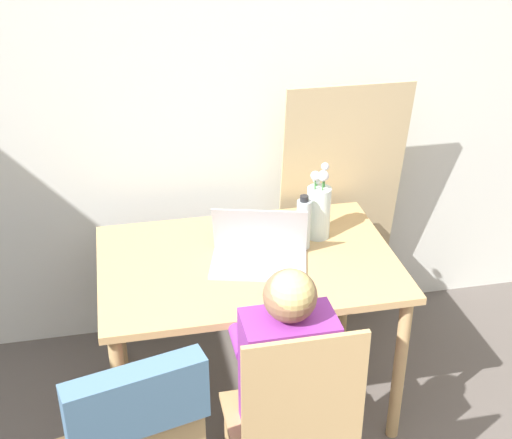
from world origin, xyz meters
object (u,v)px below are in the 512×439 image
(laptop, at_px, (259,250))
(flower_vase, at_px, (319,209))
(water_bottle, at_px, (303,223))
(person_seated, at_px, (284,365))
(chair_occupied, at_px, (292,431))

(laptop, distance_m, flower_vase, 0.33)
(flower_vase, xyz_separation_m, water_bottle, (-0.08, -0.07, -0.02))
(person_seated, bearing_deg, flower_vase, -114.28)
(laptop, xyz_separation_m, flower_vase, (0.28, 0.15, 0.08))
(water_bottle, bearing_deg, laptop, -159.02)
(chair_occupied, xyz_separation_m, laptop, (0.03, 0.68, 0.29))
(chair_occupied, bearing_deg, person_seated, -90.00)
(person_seated, distance_m, laptop, 0.57)
(person_seated, height_order, laptop, person_seated)
(person_seated, distance_m, water_bottle, 0.70)
(chair_occupied, relative_size, flower_vase, 2.84)
(water_bottle, bearing_deg, person_seated, -109.99)
(water_bottle, bearing_deg, chair_occupied, -106.84)
(person_seated, xyz_separation_m, laptop, (0.03, 0.56, 0.11))
(laptop, bearing_deg, flower_vase, 43.27)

